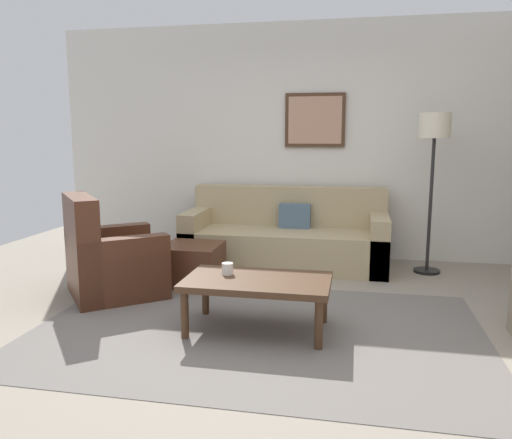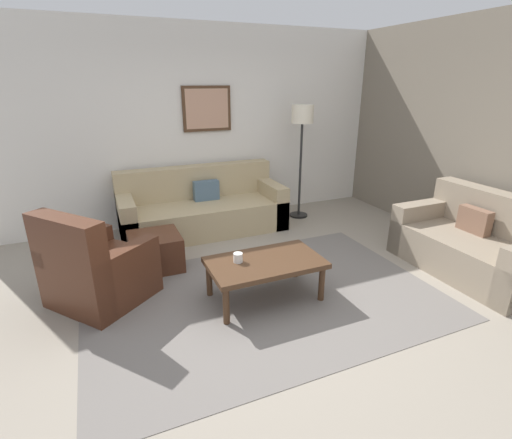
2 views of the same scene
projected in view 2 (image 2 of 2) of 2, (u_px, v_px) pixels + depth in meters
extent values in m
plane|color=gray|center=(265.00, 298.00, 3.77)|extent=(8.00, 8.00, 0.00)
cube|color=silver|center=(192.00, 127.00, 5.53)|extent=(6.00, 0.12, 2.80)
cube|color=slate|center=(501.00, 139.00, 4.39)|extent=(0.12, 5.20, 2.80)
cube|color=slate|center=(265.00, 298.00, 3.77)|extent=(3.42, 2.29, 0.01)
cube|color=tan|center=(204.00, 217.00, 5.39)|extent=(2.27, 0.93, 0.42)
cube|color=tan|center=(197.00, 195.00, 5.60)|extent=(2.27, 0.24, 0.88)
cube|color=tan|center=(127.00, 220.00, 4.97)|extent=(0.20, 0.93, 0.62)
cube|color=tan|center=(269.00, 202.00, 5.73)|extent=(0.20, 0.93, 0.62)
cube|color=slate|center=(206.00, 190.00, 5.40)|extent=(0.36, 0.12, 0.28)
cube|color=gray|center=(469.00, 254.00, 4.24)|extent=(0.91, 1.58, 0.42)
cube|color=gray|center=(494.00, 230.00, 4.28)|extent=(0.24, 1.58, 0.88)
cube|color=gray|center=(423.00, 225.00, 4.80)|extent=(0.91, 0.20, 0.62)
cube|color=brown|center=(474.00, 220.00, 4.25)|extent=(0.12, 0.36, 0.28)
cube|color=#4C2819|center=(103.00, 278.00, 3.70)|extent=(1.12, 1.12, 0.44)
cube|color=#4C2819|center=(72.00, 268.00, 3.36)|extent=(0.66, 0.75, 0.95)
cube|color=#4C2819|center=(126.00, 279.00, 3.53)|extent=(0.72, 0.63, 0.60)
cube|color=#4C2819|center=(79.00, 264.00, 3.81)|extent=(0.72, 0.63, 0.60)
cube|color=#4C2819|center=(156.00, 251.00, 4.33)|extent=(0.56, 0.56, 0.40)
cylinder|color=#472D1C|center=(226.00, 306.00, 3.31)|extent=(0.06, 0.06, 0.36)
cylinder|color=#472D1C|center=(322.00, 284.00, 3.68)|extent=(0.06, 0.06, 0.36)
cylinder|color=#472D1C|center=(209.00, 279.00, 3.76)|extent=(0.06, 0.06, 0.36)
cylinder|color=#472D1C|center=(296.00, 262.00, 4.12)|extent=(0.06, 0.06, 0.36)
cube|color=#472D1C|center=(265.00, 263.00, 3.65)|extent=(1.10, 0.64, 0.05)
cylinder|color=white|center=(238.00, 258.00, 3.59)|extent=(0.09, 0.09, 0.09)
cylinder|color=black|center=(298.00, 215.00, 6.05)|extent=(0.28, 0.28, 0.03)
cylinder|color=#262626|center=(300.00, 171.00, 5.80)|extent=(0.04, 0.04, 1.45)
cylinder|color=beige|center=(303.00, 114.00, 5.50)|extent=(0.32, 0.32, 0.26)
cube|color=#472D1C|center=(207.00, 109.00, 5.44)|extent=(0.71, 0.04, 0.63)
cube|color=tan|center=(207.00, 109.00, 5.43)|extent=(0.63, 0.01, 0.55)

